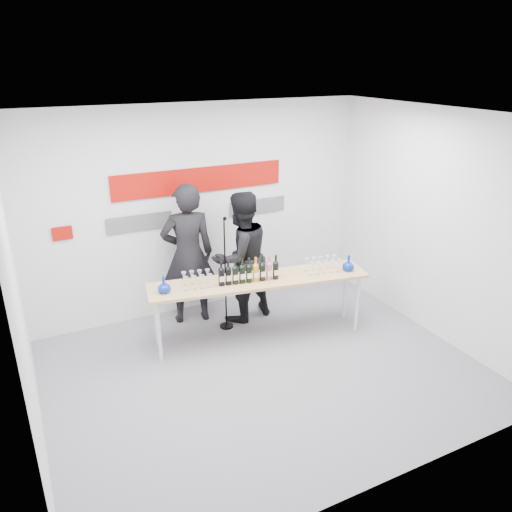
% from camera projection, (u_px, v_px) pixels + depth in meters
% --- Properties ---
extents(ground, '(5.00, 5.00, 0.00)m').
position_uv_depth(ground, '(264.00, 371.00, 6.06)').
color(ground, slate).
rests_on(ground, ground).
extents(back_wall, '(5.00, 0.04, 3.00)m').
position_uv_depth(back_wall, '(201.00, 210.00, 7.17)').
color(back_wall, silver).
rests_on(back_wall, ground).
extents(signage, '(3.38, 0.02, 0.79)m').
position_uv_depth(signage, '(197.00, 190.00, 7.01)').
color(signage, '#A10D06').
rests_on(signage, back_wall).
extents(tasting_table, '(2.94, 1.08, 0.86)m').
position_uv_depth(tasting_table, '(259.00, 283.00, 6.51)').
color(tasting_table, tan).
rests_on(tasting_table, ground).
extents(wine_bottles, '(0.80, 0.22, 0.33)m').
position_uv_depth(wine_bottles, '(249.00, 270.00, 6.33)').
color(wine_bottles, black).
rests_on(wine_bottles, tasting_table).
extents(decanter_left, '(0.16, 0.16, 0.21)m').
position_uv_depth(decanter_left, '(164.00, 285.00, 6.07)').
color(decanter_left, '#082898').
rests_on(decanter_left, tasting_table).
extents(decanter_right, '(0.16, 0.16, 0.21)m').
position_uv_depth(decanter_right, '(348.00, 263.00, 6.71)').
color(decanter_right, '#082898').
rests_on(decanter_right, tasting_table).
extents(glasses_left, '(0.39, 0.27, 0.18)m').
position_uv_depth(glasses_left, '(197.00, 280.00, 6.24)').
color(glasses_left, silver).
rests_on(glasses_left, tasting_table).
extents(glasses_right, '(0.49, 0.29, 0.18)m').
position_uv_depth(glasses_right, '(323.00, 265.00, 6.68)').
color(glasses_right, silver).
rests_on(glasses_right, tasting_table).
extents(presenter_left, '(0.80, 0.60, 2.01)m').
position_uv_depth(presenter_left, '(188.00, 255.00, 6.90)').
color(presenter_left, black).
rests_on(presenter_left, ground).
extents(presenter_right, '(1.04, 0.88, 1.88)m').
position_uv_depth(presenter_right, '(241.00, 257.00, 6.98)').
color(presenter_right, black).
rests_on(presenter_right, ground).
extents(mic_stand, '(0.19, 0.19, 1.63)m').
position_uv_depth(mic_stand, '(226.00, 295.00, 6.87)').
color(mic_stand, black).
rests_on(mic_stand, ground).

